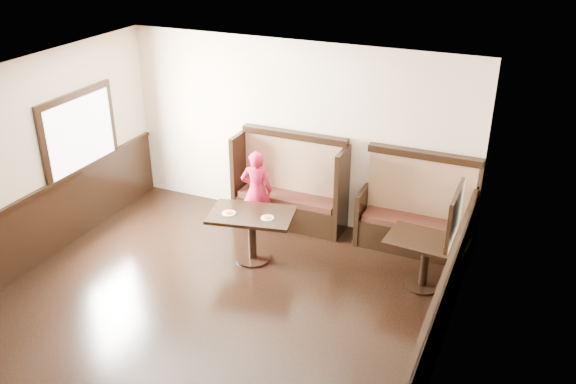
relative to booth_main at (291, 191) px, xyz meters
The scene contains 9 objects.
ground 3.34m from the booth_main, 90.00° to the right, with size 7.00×7.00×0.00m, color black.
room_shell 3.03m from the booth_main, 95.65° to the right, with size 7.00×7.00×7.00m.
booth_main is the anchor object (origin of this frame).
booth_neighbor 1.95m from the booth_main, ahead, with size 1.65×0.72×1.45m.
table_main 1.24m from the booth_main, 92.31° to the right, with size 1.26×0.93×0.72m.
table_neighbor 2.47m from the booth_main, 22.28° to the right, with size 1.05×0.73×0.69m.
child 0.58m from the booth_main, 131.36° to the right, with size 0.47×0.31×1.28m, color #AA122F.
pizza_plate_left 1.42m from the booth_main, 103.62° to the right, with size 0.19×0.19×0.03m.
pizza_plate_right 1.31m from the booth_main, 80.70° to the right, with size 0.18×0.18×0.03m.
Camera 1 is at (3.35, -4.45, 4.57)m, focal length 38.00 mm.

